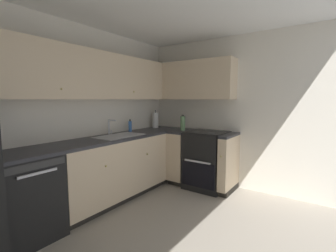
# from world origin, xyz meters

# --- Properties ---
(ground_plane) EXTENTS (3.87, 2.99, 0.02)m
(ground_plane) POSITION_xyz_m (0.00, 0.00, -0.01)
(ground_plane) COLOR #A89E8E
(wall_back) EXTENTS (3.97, 0.05, 2.45)m
(wall_back) POSITION_xyz_m (0.00, 1.52, 1.22)
(wall_back) COLOR silver
(wall_back) RESTS_ON ground_plane
(wall_right) EXTENTS (0.05, 3.09, 2.45)m
(wall_right) POSITION_xyz_m (1.96, 0.00, 1.22)
(wall_right) COLOR silver
(wall_right) RESTS_ON ground_plane
(dishwasher) EXTENTS (0.60, 0.63, 0.88)m
(dishwasher) POSITION_xyz_m (-0.75, 1.19, 0.44)
(dishwasher) COLOR black
(dishwasher) RESTS_ON ground_plane
(lower_cabinets_back) EXTENTS (1.78, 0.62, 0.88)m
(lower_cabinets_back) POSITION_xyz_m (0.45, 1.20, 0.45)
(lower_cabinets_back) COLOR beige
(lower_cabinets_back) RESTS_ON ground_plane
(countertop_back) EXTENTS (2.98, 0.60, 0.03)m
(countertop_back) POSITION_xyz_m (0.44, 1.19, 0.90)
(countertop_back) COLOR #2D2D33
(countertop_back) RESTS_ON lower_cabinets_back
(lower_cabinets_right) EXTENTS (0.62, 1.04, 0.88)m
(lower_cabinets_right) POSITION_xyz_m (1.64, 0.46, 0.45)
(lower_cabinets_right) COLOR beige
(lower_cabinets_right) RESTS_ON ground_plane
(countertop_right) EXTENTS (0.60, 1.04, 0.03)m
(countertop_right) POSITION_xyz_m (1.63, 0.46, 0.90)
(countertop_right) COLOR #2D2D33
(countertop_right) RESTS_ON lower_cabinets_right
(oven_range) EXTENTS (0.68, 0.62, 1.07)m
(oven_range) POSITION_xyz_m (1.65, 0.29, 0.47)
(oven_range) COLOR black
(oven_range) RESTS_ON ground_plane
(upper_cabinets_back) EXTENTS (2.66, 0.34, 0.64)m
(upper_cabinets_back) POSITION_xyz_m (0.28, 1.33, 1.77)
(upper_cabinets_back) COLOR beige
(upper_cabinets_right) EXTENTS (0.32, 1.57, 0.64)m
(upper_cabinets_right) POSITION_xyz_m (1.77, 0.71, 1.77)
(upper_cabinets_right) COLOR beige
(sink) EXTENTS (0.70, 0.40, 0.10)m
(sink) POSITION_xyz_m (0.56, 1.16, 0.88)
(sink) COLOR #B7B7BC
(sink) RESTS_ON countertop_back
(faucet) EXTENTS (0.07, 0.16, 0.23)m
(faucet) POSITION_xyz_m (0.56, 1.37, 1.05)
(faucet) COLOR silver
(faucet) RESTS_ON countertop_back
(soap_bottle) EXTENTS (0.05, 0.05, 0.20)m
(soap_bottle) POSITION_xyz_m (0.99, 1.37, 1.01)
(soap_bottle) COLOR #3F72BF
(soap_bottle) RESTS_ON countertop_back
(paper_towel_roll) EXTENTS (0.11, 0.11, 0.34)m
(paper_towel_roll) POSITION_xyz_m (1.64, 1.35, 1.06)
(paper_towel_roll) COLOR white
(paper_towel_roll) RESTS_ON countertop_back
(oil_bottle) EXTENTS (0.08, 0.08, 0.26)m
(oil_bottle) POSITION_xyz_m (1.63, 0.75, 1.04)
(oil_bottle) COLOR #729E66
(oil_bottle) RESTS_ON countertop_right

